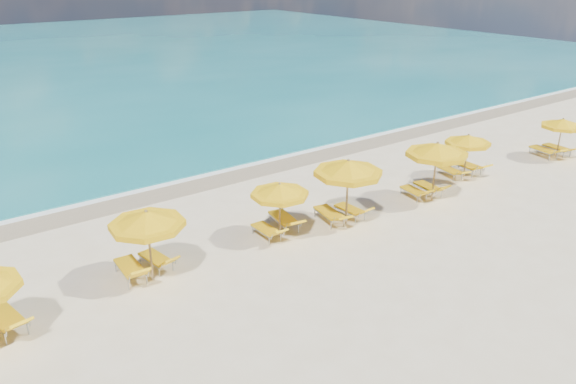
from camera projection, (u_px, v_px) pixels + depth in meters
ground_plane at (312, 235)px, 20.64m from camera, size 120.00×120.00×0.00m
ocean at (14, 62)px, 56.41m from camera, size 120.00×80.00×0.30m
wet_sand_band at (213, 177)px, 26.16m from camera, size 120.00×2.60×0.01m
foam_line at (205, 173)px, 26.75m from camera, size 120.00×1.20×0.03m
whitecap_near at (26, 150)px, 30.02m from camera, size 14.00×0.36×0.05m
whitecap_far at (198, 94)px, 42.92m from camera, size 18.00×0.30×0.05m
umbrella_2 at (147, 220)px, 17.01m from camera, size 2.96×2.96×2.38m
umbrella_3 at (280, 191)px, 19.81m from camera, size 2.61×2.61×2.12m
umbrella_4 at (348, 169)px, 20.69m from camera, size 3.05×3.05×2.62m
umbrella_5 at (437, 150)px, 22.81m from camera, size 2.72×2.72×2.58m
umbrella_6 at (468, 140)px, 25.54m from camera, size 2.20×2.20×2.09m
umbrella_7 at (562, 124)px, 28.17m from camera, size 2.35×2.35×2.09m
lounger_1_right at (7, 323)px, 15.17m from camera, size 1.02×2.07×0.86m
lounger_2_left at (131, 272)px, 17.67m from camera, size 0.74×1.95×0.86m
lounger_2_right at (157, 262)px, 18.30m from camera, size 0.82×1.78×0.76m
lounger_3_left at (267, 233)px, 20.30m from camera, size 0.57×1.67×0.72m
lounger_3_right at (284, 222)px, 21.05m from camera, size 0.98×2.07×0.79m
lounger_4_left at (330, 217)px, 21.53m from camera, size 0.95×2.03×0.73m
lounger_4_right at (351, 213)px, 21.95m from camera, size 0.64×1.72×0.73m
lounger_5_left at (414, 194)px, 23.77m from camera, size 0.76×1.68×0.71m
lounger_5_right at (429, 190)px, 24.13m from camera, size 0.79×1.79×0.76m
lounger_6_left at (450, 173)px, 26.11m from camera, size 0.87×1.80×0.62m
lounger_6_right at (466, 168)px, 26.60m from camera, size 0.80×2.09×0.78m
lounger_7_left at (544, 153)px, 28.83m from camera, size 0.93×1.99×0.74m
lounger_7_right at (557, 151)px, 29.17m from camera, size 0.83×1.96×0.71m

